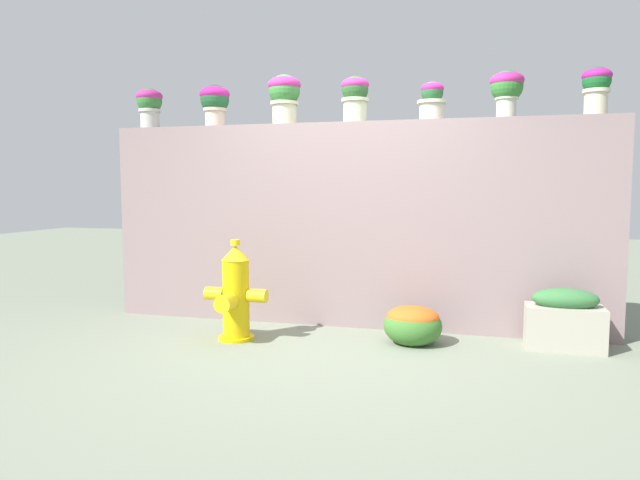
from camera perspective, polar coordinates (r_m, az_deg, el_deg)
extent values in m
plane|color=gray|center=(4.73, 0.11, -11.17)|extent=(24.00, 24.00, 0.00)
cube|color=gray|center=(5.62, 3.01, 1.50)|extent=(4.83, 0.34, 1.94)
cylinder|color=beige|center=(6.41, -16.38, 11.35)|extent=(0.19, 0.19, 0.20)
cylinder|color=beige|center=(6.42, -16.40, 12.10)|extent=(0.23, 0.23, 0.03)
sphere|color=#347135|center=(6.43, -16.42, 12.99)|extent=(0.26, 0.26, 0.26)
ellipsoid|color=#B42980|center=(6.44, -16.43, 13.39)|extent=(0.27, 0.27, 0.14)
cylinder|color=beige|center=(6.10, -10.28, 11.75)|extent=(0.20, 0.20, 0.19)
cylinder|color=beige|center=(6.10, -10.29, 12.48)|extent=(0.23, 0.23, 0.03)
sphere|color=#1F542D|center=(6.12, -10.31, 13.45)|extent=(0.29, 0.29, 0.29)
ellipsoid|color=#B21F80|center=(6.13, -10.32, 13.92)|extent=(0.30, 0.30, 0.16)
cylinder|color=beige|center=(5.79, -3.51, 12.33)|extent=(0.23, 0.23, 0.22)
cylinder|color=beige|center=(5.81, -3.51, 13.26)|extent=(0.28, 0.28, 0.03)
sphere|color=#347534|center=(5.83, -3.52, 14.45)|extent=(0.31, 0.31, 0.31)
ellipsoid|color=#AD2779|center=(5.83, -3.52, 14.97)|extent=(0.32, 0.32, 0.17)
cylinder|color=beige|center=(5.62, 3.46, 12.58)|extent=(0.22, 0.22, 0.23)
cylinder|color=beige|center=(5.63, 3.47, 13.57)|extent=(0.26, 0.26, 0.03)
sphere|color=#285527|center=(5.64, 3.47, 14.55)|extent=(0.25, 0.25, 0.25)
ellipsoid|color=#AC2A7A|center=(5.65, 3.48, 14.99)|extent=(0.26, 0.26, 0.14)
cylinder|color=#BCBAA3|center=(5.55, 10.95, 12.37)|extent=(0.23, 0.23, 0.18)
cylinder|color=#BCBAA3|center=(5.56, 10.96, 13.16)|extent=(0.27, 0.27, 0.03)
sphere|color=#22572B|center=(5.58, 10.98, 14.06)|extent=(0.20, 0.20, 0.20)
ellipsoid|color=#B9227D|center=(5.58, 10.99, 14.42)|extent=(0.21, 0.21, 0.11)
cylinder|color=beige|center=(5.54, 17.84, 12.30)|extent=(0.17, 0.17, 0.20)
cylinder|color=beige|center=(5.56, 17.86, 13.15)|extent=(0.20, 0.20, 0.03)
sphere|color=#2D6F2D|center=(5.57, 17.89, 14.18)|extent=(0.28, 0.28, 0.28)
ellipsoid|color=#B7287C|center=(5.58, 17.91, 14.68)|extent=(0.30, 0.30, 0.16)
cylinder|color=beige|center=(5.62, 25.48, 12.09)|extent=(0.19, 0.19, 0.22)
cylinder|color=beige|center=(5.63, 25.52, 13.07)|extent=(0.22, 0.22, 0.03)
sphere|color=#19632A|center=(5.64, 25.56, 13.95)|extent=(0.23, 0.23, 0.23)
ellipsoid|color=#AA1F86|center=(5.65, 25.58, 14.36)|extent=(0.25, 0.25, 0.13)
cylinder|color=#DDB90C|center=(5.23, -8.21, -9.47)|extent=(0.31, 0.31, 0.03)
cylinder|color=#DDB90C|center=(5.15, -8.26, -5.85)|extent=(0.23, 0.23, 0.70)
cone|color=yellow|center=(5.09, -8.32, -1.25)|extent=(0.24, 0.24, 0.13)
cylinder|color=yellow|center=(5.08, -8.33, -0.24)|extent=(0.08, 0.08, 0.05)
cylinder|color=yellow|center=(5.22, -10.29, -5.20)|extent=(0.17, 0.12, 0.12)
cylinder|color=yellow|center=(5.07, -6.18, -5.47)|extent=(0.17, 0.12, 0.12)
cylinder|color=yellow|center=(4.96, -9.22, -6.12)|extent=(0.15, 0.18, 0.15)
ellipsoid|color=#3D752E|center=(5.06, 9.10, -8.35)|extent=(0.50, 0.45, 0.34)
ellipsoid|color=orange|center=(5.04, 9.11, -7.50)|extent=(0.45, 0.40, 0.19)
cube|color=#ABA595|center=(5.23, 22.88, -7.96)|extent=(0.61, 0.31, 0.36)
ellipsoid|color=#36703B|center=(5.18, 22.98, -5.36)|extent=(0.52, 0.27, 0.18)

